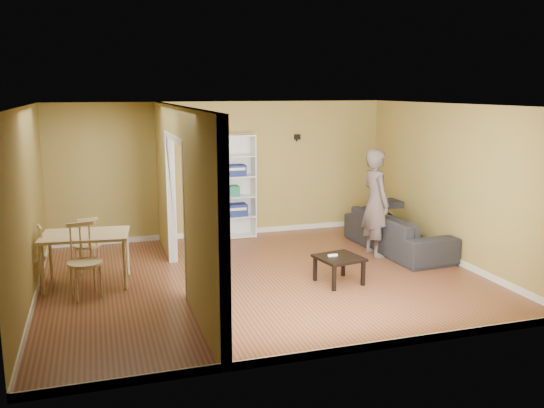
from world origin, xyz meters
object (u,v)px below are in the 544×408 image
Objects in this scene: coffee_table at (339,261)px; person at (376,194)px; chair_near at (85,261)px; dining_table at (85,239)px; sofa at (398,226)px; chair_far at (86,244)px; chair_left at (30,258)px; bookshelf at (232,186)px.

person is at bearing 44.74° from coffee_table.
dining_table is at bearing 74.56° from chair_near.
person is (-0.52, -0.13, 0.64)m from sofa.
person is 4.82m from chair_near.
chair_far is (-3.56, 1.71, 0.10)m from coffee_table.
coffee_table is 0.59× the size of chair_near.
chair_near is at bearing -91.44° from dining_table.
sofa is 5.27m from dining_table.
dining_table is (-3.56, 1.06, 0.34)m from coffee_table.
chair_far is at bearing 154.35° from coffee_table.
dining_table is 1.34× the size of chair_left.
sofa is at bearing -77.97° from person.
sofa is 1.18× the size of bookshelf.
sofa reaches higher than dining_table.
person is at bearing 100.29° from sofa.
sofa is at bearing -5.66° from chair_near.
chair_near is (-2.72, -2.64, -0.48)m from bookshelf.
person is at bearing -44.56° from bookshelf.
person is 4.75m from dining_table.
bookshelf is 3.34m from coffee_table.
person reaches higher than bookshelf.
sofa is at bearing -36.26° from bookshelf.
chair_left is at bearing 88.72° from sofa.
bookshelf is 3.27× the size of coffee_table.
person is at bearing 158.22° from chair_far.
bookshelf reaches higher than chair_far.
person is 2.12× the size of chair_near.
chair_near is (-5.27, -0.77, 0.07)m from sofa.
person is 5.54m from chair_left.
bookshelf is at bearing 50.42° from sofa.
sofa is 5.27m from chair_far.
coffee_table is at bearing 123.94° from sofa.
coffee_table is at bearing -22.28° from chair_near.
person is at bearing 1.32° from dining_table.
person reaches higher than dining_table.
bookshelf is at bearing 37.92° from dining_table.
sofa is 0.84m from person.
chair_left is 1.02× the size of chair_far.
chair_left reaches higher than dining_table.
chair_near is at bearing 96.18° from person.
chair_near reaches higher than dining_table.
person is 2.43× the size of chair_far.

